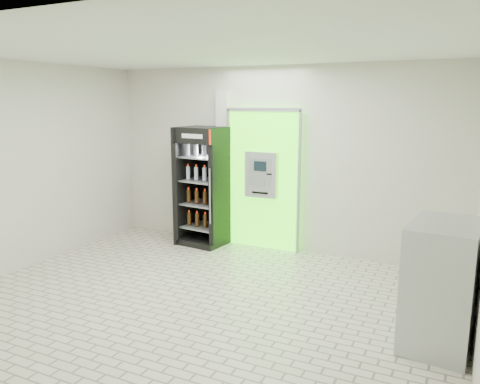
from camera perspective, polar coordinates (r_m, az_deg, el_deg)
The scene contains 6 objects.
ground at distance 5.93m, azimuth -4.74°, elevation -13.28°, with size 6.00×6.00×0.00m, color beige.
room_shell at distance 5.44m, azimuth -5.05°, elevation 4.69°, with size 6.00×6.00×6.00m.
atm_assembly at distance 7.76m, azimuth 2.91°, elevation 1.64°, with size 1.30×0.24×2.33m.
pillar at distance 8.10m, azimuth -2.07°, elevation 2.97°, with size 0.22×0.11×2.60m.
beverage_cooler at distance 8.01m, azimuth -4.40°, elevation 0.43°, with size 0.83×0.77×2.01m.
steel_cabinet at distance 5.18m, azimuth 23.37°, elevation -10.31°, with size 0.74×1.01×1.27m.
Camera 1 is at (2.77, -4.64, 2.44)m, focal length 35.00 mm.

